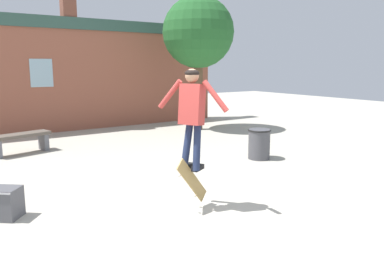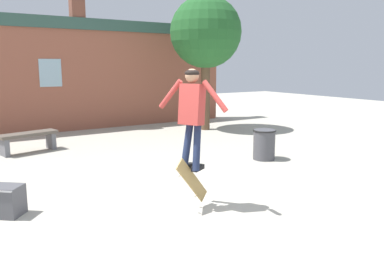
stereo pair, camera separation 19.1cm
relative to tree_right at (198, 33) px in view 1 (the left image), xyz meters
name	(u,v)px [view 1 (the left image)]	position (x,y,z in m)	size (l,w,h in m)	color
ground_plane	(183,219)	(-4.60, -6.30, -3.30)	(40.00, 40.00, 0.00)	#B2AD9E
building_backdrop	(42,73)	(-4.59, 2.35, -1.31)	(13.80, 0.52, 4.89)	#93513D
tree_right	(198,33)	(0.00, 0.00, 0.00)	(2.42, 2.42, 4.54)	brown
park_bench	(21,140)	(-5.83, -0.53, -2.93)	(1.50, 0.79, 0.52)	brown
trash_bin	(259,143)	(-1.14, -4.26, -2.92)	(0.55, 0.55, 0.72)	#47474C
skater	(192,110)	(-4.25, -6.03, -1.74)	(0.64, 1.08, 1.55)	#B23833
skateboard_flipping	(192,181)	(-4.27, -6.05, -2.83)	(0.69, 0.26, 0.79)	#AD894C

